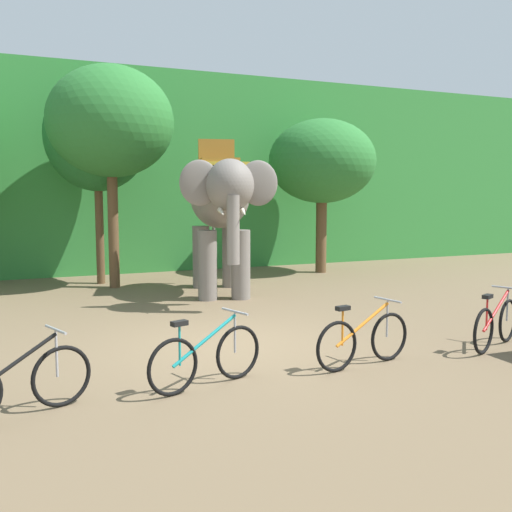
# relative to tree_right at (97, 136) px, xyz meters

# --- Properties ---
(ground_plane) EXTENTS (80.00, 80.00, 0.00)m
(ground_plane) POSITION_rel_tree_right_xyz_m (0.98, -7.37, -3.96)
(ground_plane) COLOR brown
(foliage_hedge) EXTENTS (36.00, 6.00, 6.23)m
(foliage_hedge) POSITION_rel_tree_right_xyz_m (0.98, 4.66, -0.84)
(foliage_hedge) COLOR #338438
(foliage_hedge) RESTS_ON ground
(tree_right) EXTENTS (2.74, 2.74, 5.45)m
(tree_right) POSITION_rel_tree_right_xyz_m (0.00, 0.00, 0.00)
(tree_right) COLOR brown
(tree_right) RESTS_ON ground
(tree_left) EXTENTS (3.18, 3.18, 5.65)m
(tree_left) POSITION_rel_tree_right_xyz_m (0.23, -0.84, 0.27)
(tree_left) COLOR brown
(tree_left) RESTS_ON ground
(tree_far_left) EXTENTS (3.26, 3.26, 4.69)m
(tree_far_left) POSITION_rel_tree_right_xyz_m (6.61, -0.41, -0.56)
(tree_far_left) COLOR brown
(tree_far_left) RESTS_ON ground
(elephant) EXTENTS (2.47, 4.25, 3.78)m
(elephant) POSITION_rel_tree_right_xyz_m (2.39, -3.02, -1.75)
(elephant) COLOR slate
(elephant) RESTS_ON ground
(bike_black) EXTENTS (1.63, 0.71, 0.92)m
(bike_black) POSITION_rel_tree_right_xyz_m (-2.25, -9.35, -3.57)
(bike_black) COLOR black
(bike_black) RESTS_ON ground
(bike_teal) EXTENTS (1.65, 0.67, 0.92)m
(bike_teal) POSITION_rel_tree_right_xyz_m (-0.04, -9.20, -3.57)
(bike_teal) COLOR black
(bike_teal) RESTS_ON ground
(bike_orange) EXTENTS (1.69, 0.52, 0.92)m
(bike_orange) POSITION_rel_tree_right_xyz_m (2.27, -9.23, -3.57)
(bike_orange) COLOR black
(bike_orange) RESTS_ON ground
(bike_red) EXTENTS (1.59, 0.79, 0.92)m
(bike_red) POSITION_rel_tree_right_xyz_m (4.73, -9.23, -3.57)
(bike_red) COLOR black
(bike_red) RESTS_ON ground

